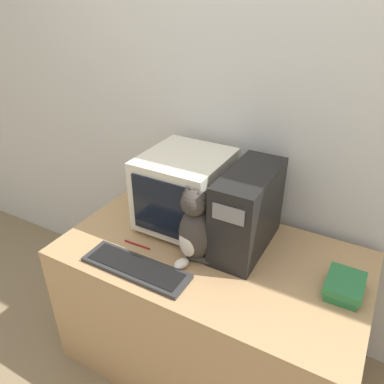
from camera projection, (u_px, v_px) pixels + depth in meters
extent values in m
cube|color=silver|center=(255.00, 113.00, 1.79)|extent=(7.00, 0.05, 2.50)
cube|color=tan|center=(209.00, 309.00, 1.89)|extent=(1.39, 0.77, 0.72)
cube|color=beige|center=(186.00, 221.00, 1.91)|extent=(0.27, 0.25, 0.02)
cube|color=beige|center=(185.00, 189.00, 1.82)|extent=(0.38, 0.41, 0.35)
cube|color=black|center=(162.00, 209.00, 1.66)|extent=(0.31, 0.01, 0.27)
cube|color=black|center=(248.00, 211.00, 1.66)|extent=(0.19, 0.44, 0.38)
cube|color=slate|center=(228.00, 214.00, 1.44)|extent=(0.13, 0.01, 0.07)
cube|color=#2D2D2D|center=(136.00, 268.00, 1.60)|extent=(0.49, 0.15, 0.02)
cube|color=black|center=(136.00, 266.00, 1.60)|extent=(0.44, 0.12, 0.00)
ellipsoid|color=#38332D|center=(199.00, 231.00, 1.63)|extent=(0.21, 0.23, 0.26)
ellipsoid|color=beige|center=(188.00, 242.00, 1.59)|extent=(0.10, 0.08, 0.14)
sphere|color=#38332D|center=(194.00, 203.00, 1.53)|extent=(0.14, 0.14, 0.11)
cone|color=#38332D|center=(187.00, 190.00, 1.53)|extent=(0.04, 0.04, 0.04)
cone|color=#38332D|center=(199.00, 195.00, 1.50)|extent=(0.04, 0.04, 0.04)
ellipsoid|color=beige|center=(181.00, 264.00, 1.62)|extent=(0.07, 0.09, 0.04)
cylinder|color=#38332D|center=(209.00, 261.00, 1.63)|extent=(0.20, 0.06, 0.03)
cube|color=#28703D|center=(343.00, 289.00, 1.48)|extent=(0.13, 0.17, 0.03)
cube|color=#28703D|center=(345.00, 283.00, 1.46)|extent=(0.14, 0.18, 0.03)
cylinder|color=maroon|center=(137.00, 245.00, 1.75)|extent=(0.14, 0.01, 0.01)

